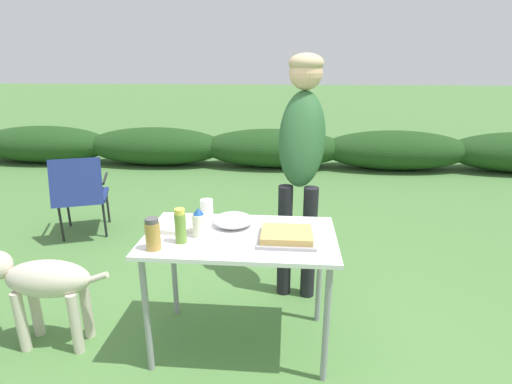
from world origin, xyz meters
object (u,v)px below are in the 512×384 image
mixing_bowl (233,220)px  plate_stack (178,225)px  spice_jar (153,234)px  camp_chair_green_behind_table (81,192)px  relish_jar (180,226)px  food_tray (286,236)px  paper_cup_stack (207,210)px  mayo_bottle (199,223)px  standing_person_in_red_jacket (302,144)px  folding_table (240,247)px  dog (41,283)px

mixing_bowl → plate_stack: bearing=-169.4°
spice_jar → camp_chair_green_behind_table: size_ratio=0.21×
mixing_bowl → relish_jar: (-0.25, -0.26, 0.06)m
food_tray → mixing_bowl: 0.38m
mixing_bowl → relish_jar: 0.37m
plate_stack → relish_jar: size_ratio=1.27×
paper_cup_stack → spice_jar: bearing=-114.2°
mayo_bottle → standing_person_in_red_jacket: 1.01m
camp_chair_green_behind_table → mayo_bottle: bearing=-64.6°
paper_cup_stack → relish_jar: size_ratio=0.66×
paper_cup_stack → mayo_bottle: mayo_bottle is taller
food_tray → mayo_bottle: size_ratio=1.88×
folding_table → dog: (-1.20, -0.10, -0.24)m
mayo_bottle → dog: size_ratio=0.21×
mixing_bowl → spice_jar: (-0.37, -0.36, 0.05)m
relish_jar → dog: (-0.88, 0.02, -0.41)m
plate_stack → mayo_bottle: 0.20m
food_tray → plate_stack: (-0.65, 0.13, -0.01)m
standing_person_in_red_jacket → folding_table: bearing=-109.6°
mayo_bottle → standing_person_in_red_jacket: standing_person_in_red_jacket is taller
food_tray → mayo_bottle: mayo_bottle is taller
mayo_bottle → standing_person_in_red_jacket: (0.59, 0.76, 0.31)m
food_tray → mayo_bottle: (-0.50, 0.02, 0.05)m
food_tray → dog: food_tray is taller
spice_jar → dog: spice_jar is taller
plate_stack → standing_person_in_red_jacket: bearing=41.0°
plate_stack → standing_person_in_red_jacket: size_ratio=0.14×
relish_jar → spice_jar: (-0.12, -0.10, -0.01)m
food_tray → folding_table: bearing=168.7°
food_tray → paper_cup_stack: paper_cup_stack is taller
dog → mayo_bottle: bearing=-87.8°
mixing_bowl → paper_cup_stack: size_ratio=1.88×
folding_table → spice_jar: (-0.43, -0.22, 0.16)m
plate_stack → spice_jar: 0.31m
folding_table → spice_jar: spice_jar is taller
dog → food_tray: bearing=-90.0°
mayo_bottle → spice_jar: (-0.20, -0.19, 0.01)m
paper_cup_stack → food_tray: bearing=-28.8°
food_tray → spice_jar: (-0.70, -0.16, 0.06)m
paper_cup_stack → standing_person_in_red_jacket: 0.85m
paper_cup_stack → standing_person_in_red_jacket: standing_person_in_red_jacket is taller
mixing_bowl → relish_jar: bearing=-133.9°
folding_table → camp_chair_green_behind_table: (-1.77, 1.49, -0.20)m
food_tray → relish_jar: 0.59m
food_tray → mixing_bowl: bearing=149.6°
plate_stack → camp_chair_green_behind_table: bearing=134.3°
food_tray → dog: (-1.46, -0.05, -0.34)m
folding_table → plate_stack: (-0.39, 0.08, 0.09)m
mixing_bowl → paper_cup_stack: (-0.18, 0.08, 0.03)m
camp_chair_green_behind_table → food_tray: bearing=-57.1°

